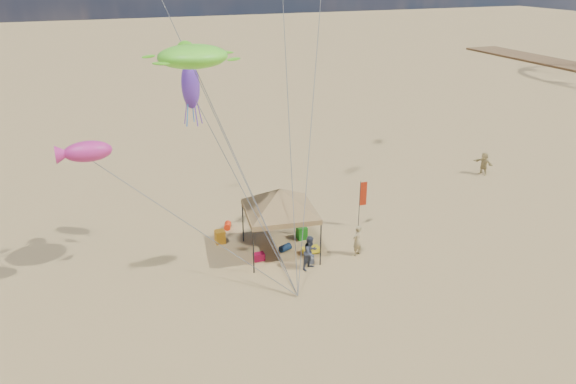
% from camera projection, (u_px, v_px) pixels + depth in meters
% --- Properties ---
extents(ground, '(280.00, 280.00, 0.00)m').
position_uv_depth(ground, '(313.00, 300.00, 23.93)').
color(ground, tan).
rests_on(ground, ground).
extents(canopy_tent, '(6.59, 6.59, 4.11)m').
position_uv_depth(canopy_tent, '(280.00, 191.00, 26.57)').
color(canopy_tent, black).
rests_on(canopy_tent, ground).
extents(feather_flag, '(0.42, 0.05, 2.74)m').
position_uv_depth(feather_flag, '(362.00, 196.00, 29.94)').
color(feather_flag, black).
rests_on(feather_flag, ground).
extents(cooler_red, '(0.54, 0.38, 0.38)m').
position_uv_depth(cooler_red, '(259.00, 257.00, 27.11)').
color(cooler_red, '#AA0D36').
rests_on(cooler_red, ground).
extents(cooler_blue, '(0.54, 0.38, 0.38)m').
position_uv_depth(cooler_blue, '(301.00, 215.00, 31.65)').
color(cooler_blue, '#1529AE').
rests_on(cooler_blue, ground).
extents(bag_navy, '(0.69, 0.54, 0.36)m').
position_uv_depth(bag_navy, '(285.00, 248.00, 28.00)').
color(bag_navy, '#0D203C').
rests_on(bag_navy, ground).
extents(bag_orange, '(0.54, 0.69, 0.36)m').
position_uv_depth(bag_orange, '(228.00, 226.00, 30.36)').
color(bag_orange, '#FF330E').
rests_on(bag_orange, ground).
extents(chair_green, '(0.50, 0.50, 0.70)m').
position_uv_depth(chair_green, '(302.00, 233.00, 29.18)').
color(chair_green, '#1A7F17').
rests_on(chair_green, ground).
extents(chair_yellow, '(0.50, 0.50, 0.70)m').
position_uv_depth(chair_yellow, '(220.00, 237.00, 28.75)').
color(chair_yellow, orange).
rests_on(chair_yellow, ground).
extents(crate_grey, '(0.34, 0.30, 0.28)m').
position_uv_depth(crate_grey, '(310.00, 261.00, 26.86)').
color(crate_grey, gray).
rests_on(crate_grey, ground).
extents(beach_cart, '(0.90, 0.50, 0.24)m').
position_uv_depth(beach_cart, '(311.00, 250.00, 27.76)').
color(beach_cart, yellow).
rests_on(beach_cart, ground).
extents(person_near_a, '(0.71, 0.61, 1.63)m').
position_uv_depth(person_near_a, '(357.00, 241.00, 27.37)').
color(person_near_a, tan).
rests_on(person_near_a, ground).
extents(person_near_b, '(1.06, 0.98, 1.74)m').
position_uv_depth(person_near_b, '(310.00, 253.00, 26.12)').
color(person_near_b, '#3C4352').
rests_on(person_near_b, ground).
extents(person_near_c, '(1.06, 0.68, 1.56)m').
position_uv_depth(person_near_c, '(303.00, 213.00, 30.42)').
color(person_near_c, silver).
rests_on(person_near_c, ground).
extents(person_far_c, '(0.93, 1.57, 1.62)m').
position_uv_depth(person_far_c, '(484.00, 163.00, 37.97)').
color(person_far_c, tan).
rests_on(person_far_c, ground).
extents(turtle_kite, '(3.55, 3.27, 0.95)m').
position_uv_depth(turtle_kite, '(193.00, 56.00, 21.85)').
color(turtle_kite, '#70FF2F').
rests_on(turtle_kite, ground).
extents(fish_kite, '(1.93, 0.97, 0.85)m').
position_uv_depth(fish_kite, '(88.00, 151.00, 22.09)').
color(fish_kite, '#D22B85').
rests_on(fish_kite, ground).
extents(squid_kite, '(1.10, 1.10, 2.21)m').
position_uv_depth(squid_kite, '(190.00, 85.00, 25.31)').
color(squid_kite, '#6734C4').
rests_on(squid_kite, ground).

